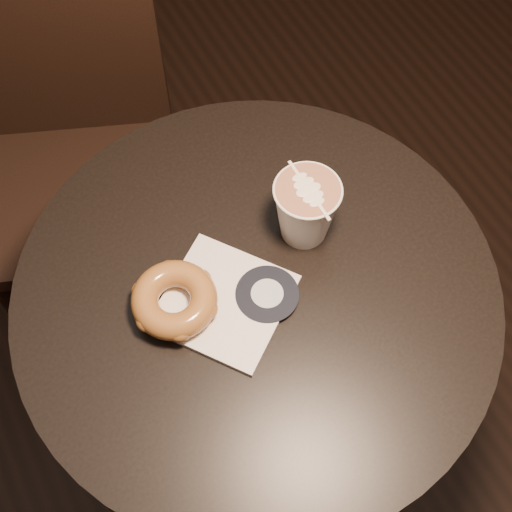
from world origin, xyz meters
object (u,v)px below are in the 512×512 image
at_px(chair, 69,126).
at_px(pastry_bag, 224,302).
at_px(cafe_table, 257,342).
at_px(latte_cup, 306,211).
at_px(doughnut, 174,300).

distance_m(chair, pastry_bag, 0.61).
relative_size(cafe_table, pastry_bag, 4.55).
bearing_deg(chair, latte_cup, -45.21).
xyz_separation_m(chair, latte_cup, (0.22, -0.52, 0.25)).
distance_m(cafe_table, latte_cup, 0.28).
xyz_separation_m(pastry_bag, doughnut, (-0.06, 0.03, 0.02)).
height_order(pastry_bag, latte_cup, latte_cup).
bearing_deg(latte_cup, cafe_table, -153.78).
xyz_separation_m(chair, doughnut, (-0.00, -0.55, 0.22)).
bearing_deg(latte_cup, chair, 112.86).
bearing_deg(doughnut, chair, 89.90).
distance_m(chair, latte_cup, 0.62).
bearing_deg(cafe_table, latte_cup, 26.22).
height_order(doughnut, latte_cup, latte_cup).
height_order(pastry_bag, doughnut, doughnut).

